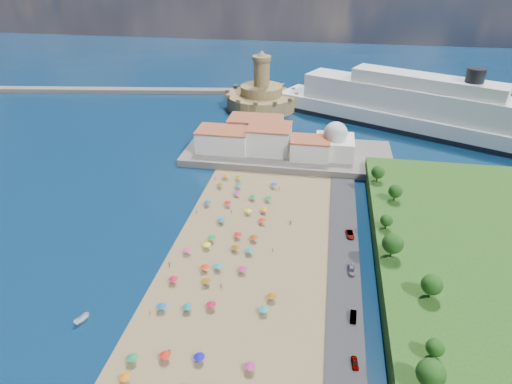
# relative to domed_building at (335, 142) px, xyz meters

# --- Properties ---
(ground) EXTENTS (700.00, 700.00, 0.00)m
(ground) POSITION_rel_domed_building_xyz_m (-30.00, -71.00, -8.97)
(ground) COLOR #071938
(ground) RESTS_ON ground
(terrace) EXTENTS (90.00, 36.00, 3.00)m
(terrace) POSITION_rel_domed_building_xyz_m (-20.00, 2.00, -7.47)
(terrace) COLOR #59544C
(terrace) RESTS_ON ground
(jetty) EXTENTS (18.00, 70.00, 2.40)m
(jetty) POSITION_rel_domed_building_xyz_m (-42.00, 37.00, -7.77)
(jetty) COLOR #59544C
(jetty) RESTS_ON ground
(breakwater) EXTENTS (199.03, 34.77, 2.60)m
(breakwater) POSITION_rel_domed_building_xyz_m (-140.00, 82.00, -7.67)
(breakwater) COLOR #59544C
(breakwater) RESTS_ON ground
(waterfront_buildings) EXTENTS (57.00, 29.00, 11.00)m
(waterfront_buildings) POSITION_rel_domed_building_xyz_m (-33.05, 2.64, -1.10)
(waterfront_buildings) COLOR silver
(waterfront_buildings) RESTS_ON terrace
(domed_building) EXTENTS (16.00, 16.00, 15.00)m
(domed_building) POSITION_rel_domed_building_xyz_m (0.00, 0.00, 0.00)
(domed_building) COLOR silver
(domed_building) RESTS_ON terrace
(fortress) EXTENTS (40.00, 40.00, 32.40)m
(fortress) POSITION_rel_domed_building_xyz_m (-42.00, 67.00, -2.29)
(fortress) COLOR #9F834F
(fortress) RESTS_ON ground
(cruise_ship) EXTENTS (149.91, 86.58, 33.84)m
(cruise_ship) POSITION_rel_domed_building_xyz_m (42.03, 44.99, 1.05)
(cruise_ship) COLOR black
(cruise_ship) RESTS_ON ground
(beach_parasols) EXTENTS (32.63, 114.06, 2.20)m
(beach_parasols) POSITION_rel_domed_building_xyz_m (-31.56, -80.18, -6.83)
(beach_parasols) COLOR gray
(beach_parasols) RESTS_ON beach
(beachgoers) EXTENTS (33.75, 101.55, 1.87)m
(beachgoers) POSITION_rel_domed_building_xyz_m (-32.05, -73.90, -7.84)
(beachgoers) COLOR tan
(beachgoers) RESTS_ON beach
(moored_boats) EXTENTS (5.03, 29.90, 1.67)m
(moored_boats) POSITION_rel_domed_building_xyz_m (-58.79, -113.49, -8.18)
(moored_boats) COLOR white
(moored_boats) RESTS_ON ground
(parked_cars) EXTENTS (2.86, 53.69, 1.42)m
(parked_cars) POSITION_rel_domed_building_xyz_m (6.00, -74.98, -7.59)
(parked_cars) COLOR gray
(parked_cars) RESTS_ON promenade
(hillside_trees) EXTENTS (13.05, 107.54, 7.42)m
(hillside_trees) POSITION_rel_domed_building_xyz_m (18.61, -81.18, 0.96)
(hillside_trees) COLOR #382314
(hillside_trees) RESTS_ON hillside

